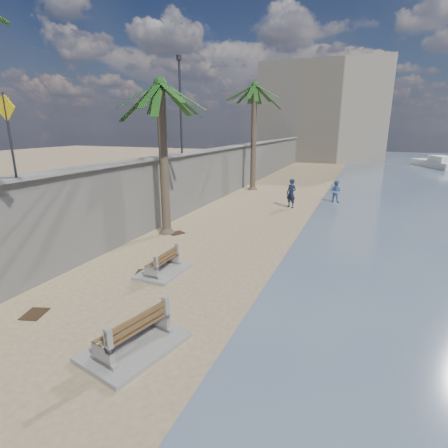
% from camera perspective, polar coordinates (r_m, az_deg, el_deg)
% --- Properties ---
extents(ground_plane, '(140.00, 140.00, 0.00)m').
position_cam_1_polar(ground_plane, '(9.07, -14.57, -19.03)').
color(ground_plane, tan).
extents(seawall, '(0.45, 70.00, 3.50)m').
position_cam_1_polar(seawall, '(27.89, 1.05, 8.77)').
color(seawall, gray).
rests_on(seawall, ground_plane).
extents(wall_cap, '(0.80, 70.00, 0.12)m').
position_cam_1_polar(wall_cap, '(27.73, 1.07, 12.47)').
color(wall_cap, gray).
rests_on(wall_cap, seawall).
extents(end_building, '(18.00, 12.00, 14.00)m').
position_cam_1_polar(end_building, '(58.28, 16.09, 16.94)').
color(end_building, '#B7AA93').
rests_on(end_building, ground_plane).
extents(bench_near, '(2.07, 2.62, 0.97)m').
position_cam_1_polar(bench_near, '(8.79, -14.54, -16.90)').
color(bench_near, gray).
rests_on(bench_near, ground_plane).
extents(bench_far, '(1.34, 1.96, 0.82)m').
position_cam_1_polar(bench_far, '(12.75, -9.99, -6.36)').
color(bench_far, gray).
rests_on(bench_far, ground_plane).
extents(palm_mid, '(5.00, 5.00, 7.81)m').
position_cam_1_polar(palm_mid, '(16.86, -10.37, 21.30)').
color(palm_mid, brown).
rests_on(palm_mid, ground_plane).
extents(palm_back, '(5.00, 5.00, 9.01)m').
position_cam_1_polar(palm_back, '(29.11, 5.05, 21.28)').
color(palm_back, brown).
rests_on(palm_back, ground_plane).
extents(pedestrian_sign, '(0.78, 0.07, 2.40)m').
position_cam_1_polar(pedestrian_sign, '(12.17, -31.81, 13.73)').
color(pedestrian_sign, '#2D2D33').
rests_on(pedestrian_sign, wall_cap).
extents(streetlight, '(0.28, 0.28, 5.12)m').
position_cam_1_polar(streetlight, '(20.43, -7.16, 19.91)').
color(streetlight, '#2D2D33').
rests_on(streetlight, wall_cap).
extents(person_a, '(0.92, 0.80, 2.13)m').
position_cam_1_polar(person_a, '(22.92, 10.94, 5.26)').
color(person_a, '#161F3C').
rests_on(person_a, ground_plane).
extents(person_b, '(0.96, 0.84, 1.70)m').
position_cam_1_polar(person_b, '(25.42, 17.76, 5.31)').
color(person_b, '#506EA5').
rests_on(person_b, ground_plane).
extents(yacht_far, '(5.18, 8.82, 1.50)m').
position_cam_1_polar(yacht_far, '(53.47, 31.31, 8.32)').
color(yacht_far, silver).
rests_on(yacht_far, bay_water).
extents(debris_b, '(0.72, 0.81, 0.03)m').
position_cam_1_polar(debris_b, '(11.42, -28.53, -12.77)').
color(debris_b, '#382616').
rests_on(debris_b, ground_plane).
extents(debris_c, '(0.85, 0.90, 0.03)m').
position_cam_1_polar(debris_c, '(17.36, -7.77, -1.48)').
color(debris_c, '#382616').
rests_on(debris_c, ground_plane).
extents(debris_d, '(0.52, 0.58, 0.03)m').
position_cam_1_polar(debris_d, '(13.06, -13.25, -7.63)').
color(debris_d, '#382616').
rests_on(debris_d, ground_plane).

